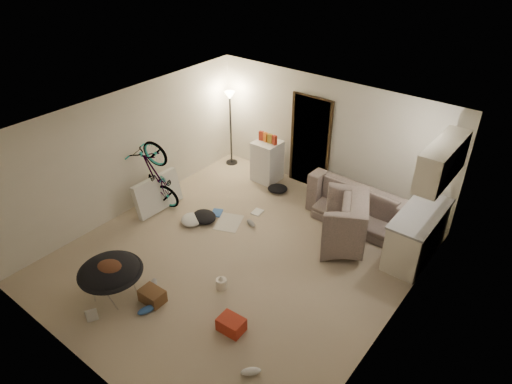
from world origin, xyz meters
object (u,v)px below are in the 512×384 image
Objects in this scene: floor_lamp at (230,113)px; juicer at (221,283)px; mini_fridge at (267,161)px; drink_case_b at (231,325)px; bicycle at (158,190)px; saucer_chair at (111,276)px; armchair at (365,232)px; tv_box at (158,193)px; drink_case_a at (152,296)px; kitchen_counter at (416,235)px; sofa at (363,206)px.

floor_lamp is 7.13× the size of juicer.
drink_case_b is (2.24, -3.87, -0.36)m from mini_fridge.
bicycle is 2.78m from juicer.
floor_lamp is at bearing 107.70° from saucer_chair.
saucer_chair is 2.65× the size of drink_case_b.
juicer is at bearing -51.72° from floor_lamp.
drink_case_b is (-0.65, -2.94, -0.26)m from armchair.
armchair is 2.74m from juicer.
armchair reaches higher than saucer_chair.
juicer is at bearing 138.07° from drink_case_b.
armchair is at bearing 20.73° from tv_box.
saucer_chair is at bearing -153.59° from drink_case_a.
kitchen_counter is 3.95× the size of drink_case_b.
sofa is (-1.24, 0.45, -0.13)m from kitchen_counter.
sofa is at bearing 160.11° from kitchen_counter.
sofa is (3.59, -0.20, -1.00)m from floor_lamp.
drink_case_a is at bearing 27.98° from saucer_chair.
juicer is at bearing -64.44° from mini_fridge.
kitchen_counter is 5.91× the size of juicer.
bicycle is (0.10, -2.41, -0.88)m from floor_lamp.
sofa is at bearing -3.19° from floor_lamp.
bicycle is 2.53m from mini_fridge.
saucer_chair is (-2.12, -4.39, 0.12)m from sofa.
drink_case_b is (1.36, 0.32, -0.00)m from drink_case_a.
floor_lamp is at bearing 113.66° from drink_case_a.
mini_fridge is 3.66m from juicer.
kitchen_counter is 5.06m from tv_box.
armchair is (0.45, -0.83, 0.06)m from sofa.
sofa is 2.25× the size of mini_fridge.
bicycle is 4.31× the size of drink_case_b.
armchair is 1.05× the size of tv_box.
juicer is at bearing 124.67° from armchair.
mini_fridge is (1.05, 2.31, 0.04)m from bicycle.
kitchen_counter reaches higher than tv_box.
sofa is 1.95× the size of tv_box.
mini_fridge is at bearing -32.57° from bicycle.
floor_lamp is 1.67× the size of tv_box.
sofa is 0.95m from armchair.
tv_box is at bearing 159.50° from juicer.
sofa is 1.85× the size of armchair.
saucer_chair is at bearing -72.30° from floor_lamp.
saucer_chair reaches higher than drink_case_a.
juicer reaches higher than drink_case_a.
tv_box is (-4.73, -1.78, -0.08)m from kitchen_counter.
mini_fridge is 4.30m from drink_case_a.
sofa is at bearing 74.21° from juicer.
sofa is 5.57× the size of drink_case_b.
drink_case_a is at bearing 122.75° from armchair.
drink_case_b is (-0.20, -3.77, -0.20)m from sofa.
kitchen_counter is 5.05m from bicycle.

